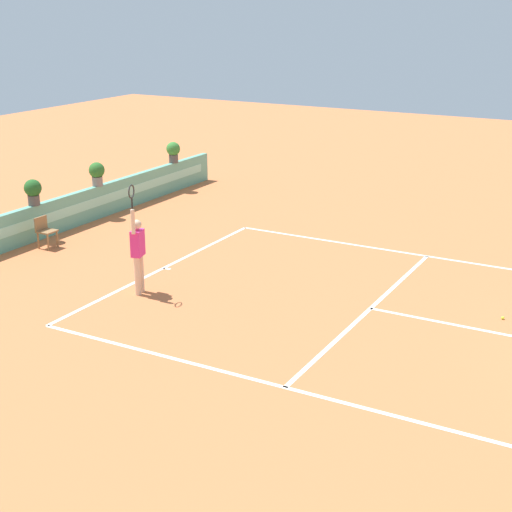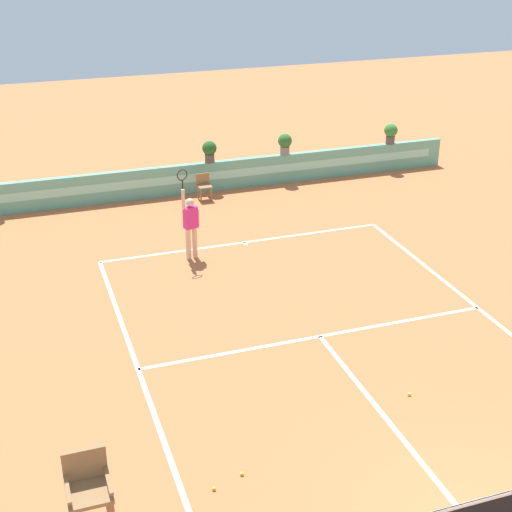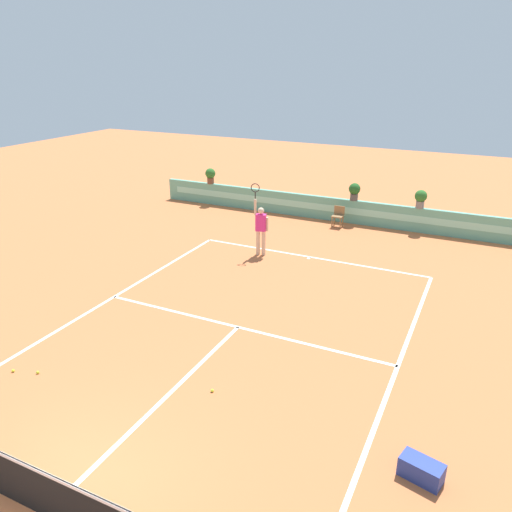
% 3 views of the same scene
% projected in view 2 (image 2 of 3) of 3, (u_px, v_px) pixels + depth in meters
% --- Properties ---
extents(ground_plane, '(60.00, 60.00, 0.00)m').
position_uv_depth(ground_plane, '(327.00, 345.00, 16.60)').
color(ground_plane, '#C66B3D').
extents(court_lines, '(8.32, 11.94, 0.01)m').
position_uv_depth(court_lines, '(314.00, 329.00, 17.21)').
color(court_lines, white).
rests_on(court_lines, ground).
extents(back_wall_barrier, '(18.00, 0.21, 1.00)m').
position_uv_depth(back_wall_barrier, '(203.00, 177.00, 25.30)').
color(back_wall_barrier, '#60A88E').
rests_on(back_wall_barrier, ground).
extents(umpire_chair, '(0.60, 0.60, 2.14)m').
position_uv_depth(umpire_chair, '(90.00, 506.00, 10.31)').
color(umpire_chair, olive).
rests_on(umpire_chair, ground).
extents(ball_kid_chair, '(0.44, 0.44, 0.85)m').
position_uv_depth(ball_kid_chair, '(204.00, 185.00, 24.64)').
color(ball_kid_chair, olive).
rests_on(ball_kid_chair, ground).
extents(tennis_player, '(0.60, 0.31, 2.58)m').
position_uv_depth(tennis_player, '(191.00, 223.00, 20.25)').
color(tennis_player, beige).
rests_on(tennis_player, ground).
extents(tennis_ball_near_baseline, '(0.07, 0.07, 0.07)m').
position_uv_depth(tennis_ball_near_baseline, '(242.00, 474.00, 12.80)').
color(tennis_ball_near_baseline, '#CCE033').
rests_on(tennis_ball_near_baseline, ground).
extents(tennis_ball_mid_court, '(0.07, 0.07, 0.07)m').
position_uv_depth(tennis_ball_mid_court, '(214.00, 489.00, 12.48)').
color(tennis_ball_mid_court, '#CCE033').
rests_on(tennis_ball_mid_court, ground).
extents(tennis_ball_by_sideline, '(0.07, 0.07, 0.07)m').
position_uv_depth(tennis_ball_by_sideline, '(409.00, 394.00, 14.88)').
color(tennis_ball_by_sideline, '#CCE033').
rests_on(tennis_ball_by_sideline, ground).
extents(potted_plant_far_right, '(0.48, 0.48, 0.72)m').
position_uv_depth(potted_plant_far_right, '(391.00, 132.00, 26.96)').
color(potted_plant_far_right, '#514C47').
rests_on(potted_plant_far_right, back_wall_barrier).
extents(potted_plant_centre, '(0.48, 0.48, 0.72)m').
position_uv_depth(potted_plant_centre, '(209.00, 150.00, 24.99)').
color(potted_plant_centre, '#514C47').
rests_on(potted_plant_centre, back_wall_barrier).
extents(potted_plant_right, '(0.48, 0.48, 0.72)m').
position_uv_depth(potted_plant_right, '(285.00, 143.00, 25.77)').
color(potted_plant_right, gray).
rests_on(potted_plant_right, back_wall_barrier).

